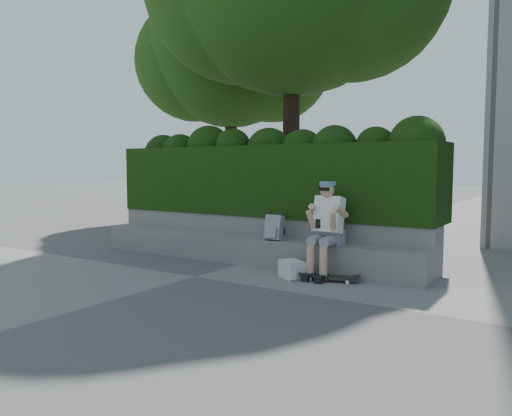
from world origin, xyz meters
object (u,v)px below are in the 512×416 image
Objects in this scene: skateboard at (329,277)px; backpack_ground at (292,269)px; backpack_plaid at (274,228)px; person at (327,225)px.

backpack_ground is at bearing 173.37° from skateboard.
skateboard is at bearing 41.04° from backpack_ground.
backpack_plaid reaches higher than skateboard.
skateboard is at bearing -22.09° from backpack_plaid.
person is at bearing -9.83° from backpack_plaid.
person is 1.81× the size of skateboard.
backpack_ground reaches higher than skateboard.
skateboard is (0.17, -0.26, -0.69)m from person.
backpack_ground is (-0.55, -0.08, 0.06)m from skateboard.
skateboard is 0.56m from backpack_ground.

